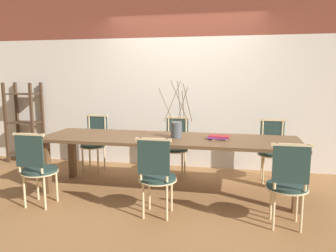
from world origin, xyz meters
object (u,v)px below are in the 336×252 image
dining_table (168,143)px  chair_near_center (288,182)px  chair_far_center (272,149)px  book_stack (219,137)px  vase_centerpiece (176,128)px  shelving_rack (25,123)px

dining_table → chair_near_center: 1.58m
chair_far_center → book_stack: bearing=46.0°
chair_far_center → vase_centerpiece: size_ratio=1.22×
dining_table → chair_far_center: size_ratio=3.69×
chair_near_center → vase_centerpiece: 1.53m
dining_table → chair_near_center: (1.37, -0.77, -0.18)m
chair_near_center → shelving_rack: shelving_rack is taller
dining_table → chair_near_center: size_ratio=3.69×
book_stack → shelving_rack: (-3.47, 1.04, -0.06)m
dining_table → chair_near_center: bearing=-29.4°
dining_table → vase_centerpiece: size_ratio=4.49×
book_stack → dining_table: bearing=-179.0°
dining_table → shelving_rack: shelving_rack is taller
vase_centerpiece → chair_far_center: bearing=30.9°
dining_table → chair_far_center: chair_far_center is taller
chair_near_center → book_stack: chair_near_center is taller
dining_table → chair_far_center: 1.59m
dining_table → book_stack: book_stack is taller
chair_near_center → shelving_rack: bearing=156.5°
chair_near_center → book_stack: 1.10m
vase_centerpiece → chair_near_center: bearing=-31.7°
chair_near_center → vase_centerpiece: size_ratio=1.22×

